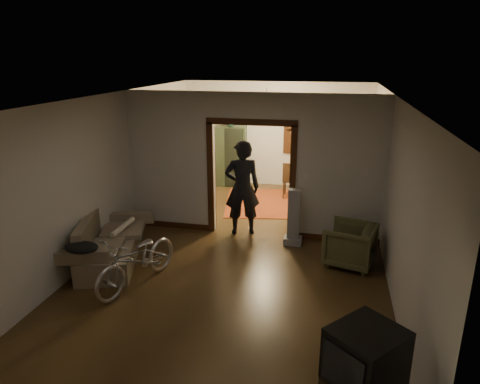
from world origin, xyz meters
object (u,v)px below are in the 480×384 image
(desk, at_px, (317,182))
(sofa, at_px, (110,239))
(bicycle, at_px, (137,259))
(person, at_px, (242,188))
(armchair, at_px, (350,245))
(locker, at_px, (231,156))

(desk, bearing_deg, sofa, -113.94)
(bicycle, height_order, person, person)
(bicycle, distance_m, armchair, 3.53)
(person, bearing_deg, desk, -133.10)
(sofa, height_order, locker, locker)
(armchair, distance_m, locker, 5.21)
(locker, xyz_separation_m, desk, (2.35, -0.39, -0.49))
(bicycle, distance_m, person, 2.70)
(desk, bearing_deg, armchair, -66.97)
(locker, bearing_deg, bicycle, -97.44)
(armchair, height_order, locker, locker)
(armchair, relative_size, locker, 0.49)
(armchair, bearing_deg, bicycle, -51.28)
(person, xyz_separation_m, locker, (-1.00, 3.22, -0.14))
(sofa, distance_m, person, 2.67)
(locker, bearing_deg, person, -78.68)
(sofa, bearing_deg, locker, 60.90)
(sofa, xyz_separation_m, person, (1.97, 1.73, 0.53))
(sofa, xyz_separation_m, desk, (3.32, 4.56, -0.10))
(armchair, bearing_deg, sofa, -64.40)
(bicycle, relative_size, desk, 1.89)
(sofa, relative_size, bicycle, 1.11)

